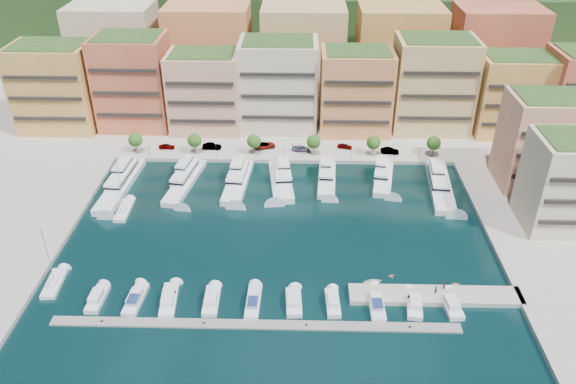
% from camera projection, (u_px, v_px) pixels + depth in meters
% --- Properties ---
extents(ground, '(400.00, 400.00, 0.00)m').
position_uv_depth(ground, '(279.00, 228.00, 123.84)').
color(ground, black).
rests_on(ground, ground).
extents(north_quay, '(220.00, 64.00, 2.00)m').
position_uv_depth(north_quay, '(287.00, 115.00, 176.86)').
color(north_quay, '#9E998E').
rests_on(north_quay, ground).
extents(hillside, '(240.00, 40.00, 58.00)m').
position_uv_depth(hillside, '(290.00, 66.00, 217.90)').
color(hillside, '#193616').
rests_on(hillside, ground).
extents(south_pontoon, '(72.00, 2.20, 0.35)m').
position_uv_depth(south_pontoon, '(255.00, 325.00, 98.26)').
color(south_pontoon, gray).
rests_on(south_pontoon, ground).
extents(finger_pier, '(32.00, 5.00, 2.00)m').
position_uv_depth(finger_pier, '(435.00, 298.00, 104.36)').
color(finger_pier, '#9E998E').
rests_on(finger_pier, ground).
extents(apartment_0, '(22.00, 16.50, 24.80)m').
position_uv_depth(apartment_0, '(56.00, 87.00, 161.16)').
color(apartment_0, '#E9AE55').
rests_on(apartment_0, north_quay).
extents(apartment_1, '(20.00, 16.50, 26.80)m').
position_uv_depth(apartment_1, '(133.00, 82.00, 161.86)').
color(apartment_1, '#D67947').
rests_on(apartment_1, north_quay).
extents(apartment_2, '(20.00, 15.50, 22.80)m').
position_uv_depth(apartment_2, '(205.00, 92.00, 160.72)').
color(apartment_2, '#E3A87E').
rests_on(apartment_2, north_quay).
extents(apartment_3, '(22.00, 16.50, 25.80)m').
position_uv_depth(apartment_3, '(279.00, 85.00, 161.19)').
color(apartment_3, beige).
rests_on(apartment_3, north_quay).
extents(apartment_4, '(20.00, 15.50, 23.80)m').
position_uv_depth(apartment_4, '(356.00, 91.00, 159.51)').
color(apartment_4, '#E07F54').
rests_on(apartment_4, north_quay).
extents(apartment_5, '(22.00, 16.50, 26.80)m').
position_uv_depth(apartment_5, '(433.00, 84.00, 159.95)').
color(apartment_5, tan).
rests_on(apartment_5, north_quay).
extents(apartment_6, '(20.00, 15.50, 22.80)m').
position_uv_depth(apartment_6, '(511.00, 94.00, 158.79)').
color(apartment_6, '#E9AE55').
rests_on(apartment_6, north_quay).
extents(apartment_east_a, '(18.00, 14.50, 22.80)m').
position_uv_depth(apartment_east_a, '(542.00, 141.00, 133.18)').
color(apartment_east_a, '#E3A87E').
rests_on(apartment_east_a, east_quay).
extents(apartment_east_b, '(18.00, 14.50, 20.80)m').
position_uv_depth(apartment_east_b, '(572.00, 183.00, 118.30)').
color(apartment_east_b, beige).
rests_on(apartment_east_b, east_quay).
extents(backblock_0, '(26.00, 18.00, 30.00)m').
position_uv_depth(backblock_0, '(117.00, 52.00, 180.05)').
color(backblock_0, beige).
rests_on(backblock_0, north_quay).
extents(backblock_1, '(26.00, 18.00, 30.00)m').
position_uv_depth(backblock_1, '(210.00, 53.00, 179.38)').
color(backblock_1, '#E07F54').
rests_on(backblock_1, north_quay).
extents(backblock_2, '(26.00, 18.00, 30.00)m').
position_uv_depth(backblock_2, '(303.00, 54.00, 178.72)').
color(backblock_2, tan).
rests_on(backblock_2, north_quay).
extents(backblock_3, '(26.00, 18.00, 30.00)m').
position_uv_depth(backblock_3, '(398.00, 55.00, 178.05)').
color(backblock_3, '#E9AE55').
rests_on(backblock_3, north_quay).
extents(backblock_4, '(26.00, 18.00, 30.00)m').
position_uv_depth(backblock_4, '(493.00, 55.00, 177.38)').
color(backblock_4, '#D67947').
rests_on(backblock_4, north_quay).
extents(tree_0, '(3.80, 3.80, 5.65)m').
position_uv_depth(tree_0, '(135.00, 140.00, 150.92)').
color(tree_0, '#473323').
rests_on(tree_0, north_quay).
extents(tree_1, '(3.80, 3.80, 5.65)m').
position_uv_depth(tree_1, '(194.00, 141.00, 150.56)').
color(tree_1, '#473323').
rests_on(tree_1, north_quay).
extents(tree_2, '(3.80, 3.80, 5.65)m').
position_uv_depth(tree_2, '(254.00, 141.00, 150.21)').
color(tree_2, '#473323').
rests_on(tree_2, north_quay).
extents(tree_3, '(3.80, 3.80, 5.65)m').
position_uv_depth(tree_3, '(314.00, 142.00, 149.85)').
color(tree_3, '#473323').
rests_on(tree_3, north_quay).
extents(tree_4, '(3.80, 3.80, 5.65)m').
position_uv_depth(tree_4, '(374.00, 143.00, 149.50)').
color(tree_4, '#473323').
rests_on(tree_4, north_quay).
extents(tree_5, '(3.80, 3.80, 5.65)m').
position_uv_depth(tree_5, '(434.00, 143.00, 149.14)').
color(tree_5, '#473323').
rests_on(tree_5, north_quay).
extents(lamppost_0, '(0.30, 0.30, 4.20)m').
position_uv_depth(lamppost_0, '(148.00, 147.00, 149.34)').
color(lamppost_0, black).
rests_on(lamppost_0, north_quay).
extents(lamppost_1, '(0.30, 0.30, 4.20)m').
position_uv_depth(lamppost_1, '(216.00, 148.00, 148.94)').
color(lamppost_1, black).
rests_on(lamppost_1, north_quay).
extents(lamppost_2, '(0.30, 0.30, 4.20)m').
position_uv_depth(lamppost_2, '(283.00, 148.00, 148.54)').
color(lamppost_2, black).
rests_on(lamppost_2, north_quay).
extents(lamppost_3, '(0.30, 0.30, 4.20)m').
position_uv_depth(lamppost_3, '(351.00, 149.00, 148.14)').
color(lamppost_3, black).
rests_on(lamppost_3, north_quay).
extents(lamppost_4, '(0.30, 0.30, 4.20)m').
position_uv_depth(lamppost_4, '(420.00, 150.00, 147.74)').
color(lamppost_4, black).
rests_on(lamppost_4, north_quay).
extents(yacht_0, '(6.33, 26.12, 7.30)m').
position_uv_depth(yacht_0, '(121.00, 182.00, 138.76)').
color(yacht_0, white).
rests_on(yacht_0, ground).
extents(yacht_1, '(7.67, 22.51, 7.30)m').
position_uv_depth(yacht_1, '(185.00, 180.00, 139.90)').
color(yacht_1, white).
rests_on(yacht_1, ground).
extents(yacht_2, '(6.36, 21.30, 7.30)m').
position_uv_depth(yacht_2, '(238.00, 179.00, 140.03)').
color(yacht_2, white).
rests_on(yacht_2, ground).
extents(yacht_3, '(7.27, 20.06, 7.30)m').
position_uv_depth(yacht_3, '(281.00, 178.00, 140.34)').
color(yacht_3, white).
rests_on(yacht_3, ground).
extents(yacht_4, '(5.15, 17.54, 7.30)m').
position_uv_depth(yacht_4, '(327.00, 177.00, 141.00)').
color(yacht_4, white).
rests_on(yacht_4, ground).
extents(yacht_5, '(6.94, 16.84, 7.30)m').
position_uv_depth(yacht_5, '(383.00, 176.00, 141.04)').
color(yacht_5, white).
rests_on(yacht_5, ground).
extents(yacht_6, '(7.13, 24.03, 7.30)m').
position_uv_depth(yacht_6, '(440.00, 184.00, 137.87)').
color(yacht_6, white).
rests_on(yacht_6, ground).
extents(cruiser_0, '(2.74, 7.41, 2.55)m').
position_uv_depth(cruiser_0, '(97.00, 299.00, 103.26)').
color(cruiser_0, white).
rests_on(cruiser_0, ground).
extents(cruiser_1, '(3.21, 8.66, 2.66)m').
position_uv_depth(cruiser_1, '(136.00, 300.00, 103.07)').
color(cruiser_1, white).
rests_on(cruiser_1, ground).
extents(cruiser_2, '(3.49, 9.13, 2.55)m').
position_uv_depth(cruiser_2, '(169.00, 300.00, 102.95)').
color(cruiser_2, white).
rests_on(cruiser_2, ground).
extents(cruiser_3, '(2.93, 7.86, 2.55)m').
position_uv_depth(cruiser_3, '(212.00, 301.00, 102.79)').
color(cruiser_3, white).
rests_on(cruiser_3, ground).
extents(cruiser_4, '(2.70, 9.10, 2.66)m').
position_uv_depth(cruiser_4, '(253.00, 302.00, 102.58)').
color(cruiser_4, white).
rests_on(cruiser_4, ground).
extents(cruiser_5, '(3.20, 7.43, 2.55)m').
position_uv_depth(cruiser_5, '(294.00, 302.00, 102.46)').
color(cruiser_5, white).
rests_on(cruiser_5, ground).
extents(cruiser_6, '(2.77, 7.31, 2.55)m').
position_uv_depth(cruiser_6, '(333.00, 303.00, 102.30)').
color(cruiser_6, white).
rests_on(cruiser_6, ground).
extents(cruiser_7, '(2.76, 8.84, 2.66)m').
position_uv_depth(cruiser_7, '(376.00, 304.00, 102.08)').
color(cruiser_7, white).
rests_on(cruiser_7, ground).
extents(cruiser_8, '(3.63, 7.79, 2.55)m').
position_uv_depth(cruiser_8, '(414.00, 305.00, 101.97)').
color(cruiser_8, white).
rests_on(cruiser_8, ground).
extents(cruiser_9, '(3.46, 7.55, 2.55)m').
position_uv_depth(cruiser_9, '(451.00, 305.00, 101.82)').
color(cruiser_9, white).
rests_on(cruiser_9, ground).
extents(sailboat_2, '(2.92, 9.22, 13.20)m').
position_uv_depth(sailboat_2, '(124.00, 211.00, 129.07)').
color(sailboat_2, white).
rests_on(sailboat_2, ground).
extents(sailboat_0, '(3.35, 8.58, 13.20)m').
position_uv_depth(sailboat_0, '(54.00, 284.00, 107.19)').
color(sailboat_0, white).
rests_on(sailboat_0, ground).
extents(tender_0, '(4.21, 3.51, 0.75)m').
position_uv_depth(tender_0, '(373.00, 282.00, 107.50)').
color(tender_0, silver).
rests_on(tender_0, ground).
extents(tender_3, '(1.70, 1.47, 0.88)m').
position_uv_depth(tender_3, '(455.00, 284.00, 106.95)').
color(tender_3, beige).
rests_on(tender_3, ground).
extents(tender_1, '(1.74, 1.62, 0.74)m').
position_uv_depth(tender_1, '(391.00, 276.00, 109.23)').
color(tender_1, beige).
rests_on(tender_1, ground).
extents(car_0, '(4.30, 1.77, 1.46)m').
position_uv_depth(car_0, '(167.00, 146.00, 154.31)').
color(car_0, gray).
rests_on(car_0, north_quay).
extents(car_1, '(5.22, 2.05, 1.69)m').
position_uv_depth(car_1, '(212.00, 146.00, 154.09)').
color(car_1, gray).
rests_on(car_1, north_quay).
extents(car_2, '(6.46, 4.35, 1.65)m').
position_uv_depth(car_2, '(265.00, 145.00, 154.62)').
color(car_2, gray).
rests_on(car_2, north_quay).
extents(car_3, '(5.17, 2.40, 1.46)m').
position_uv_depth(car_3, '(301.00, 148.00, 153.23)').
color(car_3, gray).
rests_on(car_3, north_quay).
extents(car_4, '(4.38, 2.61, 1.40)m').
position_uv_depth(car_4, '(345.00, 146.00, 154.50)').
color(car_4, gray).
rests_on(car_4, north_quay).
extents(car_5, '(5.15, 2.32, 1.64)m').
position_uv_depth(car_5, '(390.00, 151.00, 151.77)').
color(car_5, gray).
rests_on(car_5, north_quay).
extents(person_0, '(0.70, 0.75, 1.71)m').
position_uv_depth(person_0, '(436.00, 290.00, 103.44)').
color(person_0, '#293052').
rests_on(person_0, finger_pier).
extents(person_1, '(0.97, 0.92, 1.58)m').
position_uv_depth(person_1, '(444.00, 285.00, 104.62)').
color(person_1, '#48332B').
rests_on(person_1, finger_pier).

